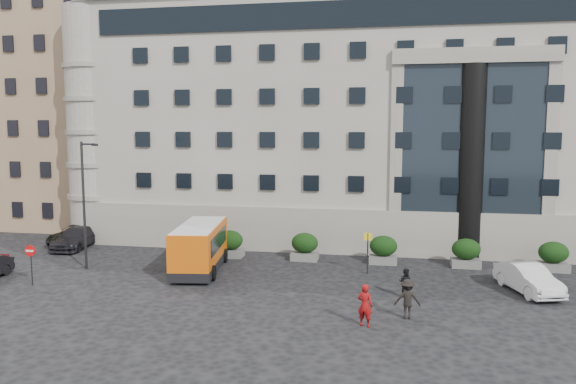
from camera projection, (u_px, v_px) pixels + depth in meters
name	position (u px, v px, depth m)	size (l,w,h in m)	color
ground	(260.00, 293.00, 30.29)	(120.00, 120.00, 0.00)	black
civic_building	(383.00, 126.00, 49.64)	(44.00, 24.00, 18.00)	gray
entrance_column	(471.00, 163.00, 37.41)	(1.80, 1.80, 13.00)	black
apartment_near	(62.00, 115.00, 53.04)	(14.00, 14.00, 20.00)	#8C6E51
apartment_far	(122.00, 110.00, 71.04)	(13.00, 13.00, 22.00)	brown
hedge_a	(230.00, 243.00, 38.53)	(1.80, 1.26, 1.84)	#575855
hedge_b	(305.00, 246.00, 37.58)	(1.80, 1.26, 1.84)	#575855
hedge_c	(383.00, 250.00, 36.63)	(1.80, 1.26, 1.84)	#575855
hedge_d	(466.00, 253.00, 35.68)	(1.80, 1.26, 1.84)	#575855
hedge_e	(553.00, 256.00, 34.74)	(1.80, 1.26, 1.84)	#575855
street_lamp	(85.00, 200.00, 34.89)	(1.16, 0.18, 8.00)	#262628
bus_stop_sign	(368.00, 246.00, 33.97)	(0.50, 0.08, 2.52)	#262628
no_entry_sign	(31.00, 257.00, 31.46)	(0.64, 0.16, 2.32)	#262628
minibus	(200.00, 245.00, 34.72)	(3.37, 7.22, 2.91)	#D15409
red_truck	(171.00, 211.00, 48.93)	(3.09, 5.87, 3.05)	maroon
parked_car_c	(75.00, 238.00, 41.37)	(2.09, 5.13, 1.49)	black
parked_car_d	(76.00, 235.00, 42.78)	(2.38, 5.16, 1.43)	black
white_taxi	(528.00, 278.00, 30.21)	(1.64, 4.71, 1.55)	silver
pedestrian_a	(365.00, 305.00, 25.06)	(0.71, 0.47, 1.94)	maroon
pedestrian_b	(405.00, 282.00, 29.45)	(0.75, 0.58, 1.54)	black
pedestrian_c	(408.00, 299.00, 26.09)	(1.21, 0.70, 1.88)	black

